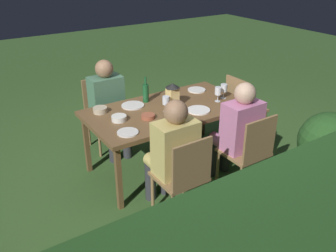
{
  "coord_description": "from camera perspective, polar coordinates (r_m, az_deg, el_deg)",
  "views": [
    {
      "loc": [
        1.96,
        3.0,
        2.26
      ],
      "look_at": [
        0.0,
        0.0,
        0.51
      ],
      "focal_mm": 38.45,
      "sensor_mm": 36.0,
      "label": 1
    }
  ],
  "objects": [
    {
      "name": "ground_plane",
      "position": [
        4.24,
        0.0,
        -6.2
      ],
      "size": [
        16.0,
        16.0,
        0.0
      ],
      "primitive_type": "plane",
      "color": "#385B28"
    },
    {
      "name": "dining_table",
      "position": [
        3.92,
        0.0,
        2.17
      ],
      "size": [
        1.76,
        0.93,
        0.73
      ],
      "color": "brown",
      "rests_on": "ground"
    },
    {
      "name": "chair_side_right_b",
      "position": [
        3.19,
        2.51,
        -7.8
      ],
      "size": [
        0.42,
        0.4,
        0.87
      ],
      "color": "#937047",
      "rests_on": "ground"
    },
    {
      "name": "person_in_mustard",
      "position": [
        3.25,
        0.55,
        -3.97
      ],
      "size": [
        0.38,
        0.47,
        1.15
      ],
      "color": "tan",
      "rests_on": "ground"
    },
    {
      "name": "chair_side_left_b",
      "position": [
        4.52,
        -10.22,
        2.53
      ],
      "size": [
        0.42,
        0.4,
        0.87
      ],
      "color": "#937047",
      "rests_on": "ground"
    },
    {
      "name": "person_in_green",
      "position": [
        4.3,
        -9.32,
        3.52
      ],
      "size": [
        0.38,
        0.47,
        1.15
      ],
      "color": "#4C7A5B",
      "rests_on": "ground"
    },
    {
      "name": "chair_side_right_a",
      "position": [
        3.64,
        12.74,
        -3.81
      ],
      "size": [
        0.42,
        0.4,
        0.87
      ],
      "color": "#937047",
      "rests_on": "ground"
    },
    {
      "name": "person_in_pink",
      "position": [
        3.69,
        10.84,
        -0.52
      ],
      "size": [
        0.38,
        0.47,
        1.15
      ],
      "color": "#C675A3",
      "rests_on": "ground"
    },
    {
      "name": "chair_head_near",
      "position": [
        4.66,
        11.73,
        3.09
      ],
      "size": [
        0.4,
        0.42,
        0.87
      ],
      "color": "#937047",
      "rests_on": "ground"
    },
    {
      "name": "lantern_centerpiece",
      "position": [
        3.88,
        0.71,
        5.16
      ],
      "size": [
        0.15,
        0.15,
        0.27
      ],
      "color": "black",
      "rests_on": "dining_table"
    },
    {
      "name": "green_bottle_on_table",
      "position": [
        4.03,
        -3.55,
        5.31
      ],
      "size": [
        0.07,
        0.07,
        0.29
      ],
      "color": "#195128",
      "rests_on": "dining_table"
    },
    {
      "name": "wine_glass_a",
      "position": [
        3.77,
        -0.33,
        3.97
      ],
      "size": [
        0.08,
        0.08,
        0.17
      ],
      "color": "silver",
      "rests_on": "dining_table"
    },
    {
      "name": "wine_glass_b",
      "position": [
        4.07,
        7.96,
        5.43
      ],
      "size": [
        0.08,
        0.08,
        0.17
      ],
      "color": "silver",
      "rests_on": "dining_table"
    },
    {
      "name": "wine_glass_c",
      "position": [
        4.17,
        8.84,
        5.89
      ],
      "size": [
        0.08,
        0.08,
        0.17
      ],
      "color": "silver",
      "rests_on": "dining_table"
    },
    {
      "name": "wine_glass_d",
      "position": [
        3.57,
        0.07,
        2.65
      ],
      "size": [
        0.08,
        0.08,
        0.17
      ],
      "color": "silver",
      "rests_on": "dining_table"
    },
    {
      "name": "plate_a",
      "position": [
        4.41,
        4.57,
        5.72
      ],
      "size": [
        0.22,
        0.22,
        0.01
      ],
      "primitive_type": "cylinder",
      "color": "white",
      "rests_on": "dining_table"
    },
    {
      "name": "plate_b",
      "position": [
        3.37,
        -6.39,
        -1.02
      ],
      "size": [
        0.2,
        0.2,
        0.01
      ],
      "primitive_type": "cylinder",
      "color": "silver",
      "rests_on": "dining_table"
    },
    {
      "name": "plate_c",
      "position": [
        3.96,
        -5.6,
        3.26
      ],
      "size": [
        0.25,
        0.25,
        0.01
      ],
      "primitive_type": "cylinder",
      "color": "silver",
      "rests_on": "dining_table"
    },
    {
      "name": "plate_d",
      "position": [
        3.84,
        4.86,
        2.52
      ],
      "size": [
        0.25,
        0.25,
        0.01
      ],
      "primitive_type": "cylinder",
      "color": "white",
      "rests_on": "dining_table"
    },
    {
      "name": "bowl_olives",
      "position": [
        3.84,
        -10.7,
        2.54
      ],
      "size": [
        0.15,
        0.15,
        0.06
      ],
      "color": "#BCAD8E",
      "rests_on": "dining_table"
    },
    {
      "name": "bowl_bread",
      "position": [
        3.63,
        -7.8,
        1.29
      ],
      "size": [
        0.15,
        0.15,
        0.05
      ],
      "color": "silver",
      "rests_on": "dining_table"
    },
    {
      "name": "bowl_salad",
      "position": [
        3.65,
        -3.18,
        1.54
      ],
      "size": [
        0.14,
        0.14,
        0.04
      ],
      "color": "#9E5138",
      "rests_on": "dining_table"
    },
    {
      "name": "potted_plant_corner",
      "position": [
        3.93,
        24.05,
        -2.72
      ],
      "size": [
        0.61,
        0.61,
        0.85
      ],
      "color": "#9E5133",
      "rests_on": "ground"
    }
  ]
}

